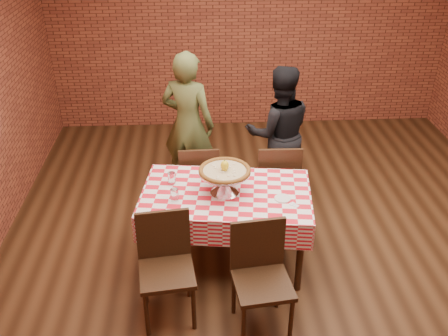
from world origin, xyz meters
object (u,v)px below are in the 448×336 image
at_px(diner_black, 279,133).
at_px(diner_olive, 188,124).
at_px(condiment_caddy, 239,169).
at_px(water_glass_right, 172,178).
at_px(chair_far_left, 199,179).
at_px(pizza_stand, 225,182).
at_px(chair_near_right, 263,283).
at_px(water_glass_left, 174,195).
at_px(chair_near_left, 167,272).
at_px(chair_far_right, 276,179).
at_px(table, 226,227).
at_px(pizza, 225,171).

bearing_deg(diner_black, diner_olive, -9.46).
bearing_deg(condiment_caddy, water_glass_right, -175.10).
xyz_separation_m(condiment_caddy, chair_far_left, (-0.37, 0.49, -0.39)).
bearing_deg(pizza_stand, chair_near_right, -74.22).
bearing_deg(condiment_caddy, chair_near_right, -89.20).
xyz_separation_m(chair_near_right, diner_black, (0.42, 2.02, 0.30)).
bearing_deg(pizza_stand, water_glass_left, -166.01).
xyz_separation_m(pizza_stand, chair_near_right, (0.24, -0.86, -0.40)).
bearing_deg(condiment_caddy, chair_near_left, -128.20).
bearing_deg(water_glass_left, pizza_stand, 13.99).
bearing_deg(condiment_caddy, chair_far_right, 40.28).
bearing_deg(water_glass_left, chair_near_right, -47.74).
height_order(water_glass_right, diner_olive, diner_olive).
bearing_deg(pizza_stand, table, -25.76).
height_order(diner_olive, diner_black, diner_olive).
relative_size(condiment_caddy, chair_near_right, 0.15).
bearing_deg(pizza, diner_black, 60.37).
distance_m(table, condiment_caddy, 0.55).
height_order(chair_near_left, chair_far_right, chair_far_right).
bearing_deg(water_glass_right, pizza, -19.83).
bearing_deg(table, chair_near_right, -74.91).
xyz_separation_m(pizza_stand, water_glass_right, (-0.47, 0.17, -0.05)).
bearing_deg(pizza_stand, diner_olive, 104.12).
relative_size(water_glass_left, condiment_caddy, 0.78).
relative_size(chair_far_left, chair_far_right, 0.96).
distance_m(table, chair_near_right, 0.88).
distance_m(pizza_stand, condiment_caddy, 0.31).
bearing_deg(chair_near_left, condiment_caddy, 48.91).
bearing_deg(chair_far_left, condiment_caddy, 125.40).
xyz_separation_m(pizza_stand, condiment_caddy, (0.15, 0.27, -0.03)).
xyz_separation_m(pizza, chair_far_right, (0.57, 0.68, -0.51)).
distance_m(condiment_caddy, chair_near_right, 1.19).
distance_m(pizza_stand, chair_near_left, 0.94).
relative_size(pizza, diner_black, 0.30).
xyz_separation_m(water_glass_right, chair_near_left, (-0.03, -0.85, -0.36)).
bearing_deg(table, diner_olive, 104.58).
distance_m(chair_far_right, diner_olive, 1.15).
relative_size(chair_far_left, diner_black, 0.58).
bearing_deg(chair_near_left, pizza, 47.02).
bearing_deg(chair_far_left, water_glass_right, 65.50).
bearing_deg(chair_far_right, diner_black, -99.19).
distance_m(water_glass_left, condiment_caddy, 0.69).
xyz_separation_m(table, chair_far_right, (0.56, 0.69, 0.08)).
relative_size(pizza, chair_near_left, 0.50).
xyz_separation_m(pizza, chair_far_left, (-0.22, 0.76, -0.53)).
bearing_deg(chair_far_right, chair_near_left, 52.93).
xyz_separation_m(diner_olive, diner_black, (0.99, -0.14, -0.06)).
distance_m(pizza, diner_black, 1.35).
xyz_separation_m(chair_near_left, chair_far_left, (0.27, 1.44, -0.02)).
relative_size(chair_far_right, diner_olive, 0.55).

